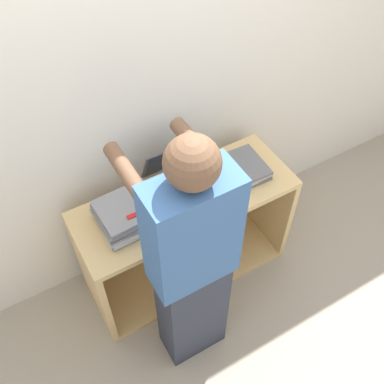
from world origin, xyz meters
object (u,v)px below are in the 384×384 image
at_px(laptop_open, 180,184).
at_px(laptop_stack_left, 129,215).
at_px(person, 191,267).
at_px(laptop_stack_right, 237,170).

relative_size(laptop_open, laptop_stack_left, 1.13).
relative_size(laptop_open, person, 0.23).
height_order(laptop_open, laptop_stack_left, laptop_open).
bearing_deg(laptop_stack_left, laptop_stack_right, 0.22).
height_order(laptop_stack_left, person, person).
distance_m(laptop_stack_right, person, 0.71).
bearing_deg(laptop_stack_left, laptop_open, 10.23).
bearing_deg(person, laptop_stack_right, 38.40).
distance_m(laptop_stack_left, laptop_stack_right, 0.68).
bearing_deg(laptop_open, person, -113.19).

